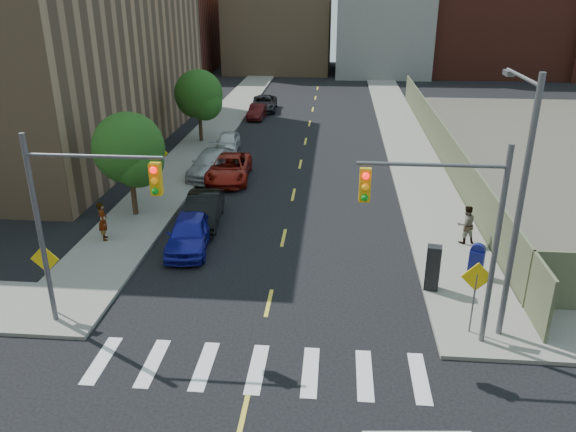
% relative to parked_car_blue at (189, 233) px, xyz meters
% --- Properties ---
extents(sidewalk_nw, '(3.50, 73.00, 0.15)m').
position_rel_parked_car_blue_xyz_m(sidewalk_nw, '(-3.55, 29.01, -0.70)').
color(sidewalk_nw, gray).
rests_on(sidewalk_nw, ground).
extents(sidewalk_ne, '(3.50, 73.00, 0.15)m').
position_rel_parked_car_blue_xyz_m(sidewalk_ne, '(11.95, 29.01, -0.70)').
color(sidewalk_ne, gray).
rests_on(sidewalk_ne, ground).
extents(fence_north, '(0.12, 44.00, 2.50)m').
position_rel_parked_car_blue_xyz_m(fence_north, '(13.80, 15.51, 0.47)').
color(fence_north, '#636949').
rests_on(fence_north, ground).
extents(building_nw, '(22.00, 30.00, 16.00)m').
position_rel_parked_car_blue_xyz_m(building_nw, '(-17.80, 17.51, 7.22)').
color(building_nw, '#8C6B4C').
rests_on(building_nw, ground).
extents(bg_bldg_west, '(14.00, 18.00, 12.00)m').
position_rel_parked_car_blue_xyz_m(bg_bldg_west, '(-17.80, 57.51, 5.22)').
color(bg_bldg_west, '#592319').
rests_on(bg_bldg_west, ground).
extents(bg_bldg_midwest, '(14.00, 16.00, 15.00)m').
position_rel_parked_car_blue_xyz_m(bg_bldg_midwest, '(-1.80, 59.51, 6.72)').
color(bg_bldg_midwest, '#8C6B4C').
rests_on(bg_bldg_midwest, ground).
extents(bg_bldg_center, '(12.00, 16.00, 10.00)m').
position_rel_parked_car_blue_xyz_m(bg_bldg_center, '(12.20, 57.51, 4.22)').
color(bg_bldg_center, gray).
rests_on(bg_bldg_center, ground).
extents(bg_bldg_east, '(18.00, 18.00, 16.00)m').
position_rel_parked_car_blue_xyz_m(bg_bldg_east, '(26.20, 59.51, 7.22)').
color(bg_bldg_east, '#592319').
rests_on(bg_bldg_east, ground).
extents(signal_nw, '(4.59, 0.30, 7.00)m').
position_rel_parked_car_blue_xyz_m(signal_nw, '(-1.78, -6.49, 3.75)').
color(signal_nw, '#59595E').
rests_on(signal_nw, ground).
extents(signal_ne, '(4.59, 0.30, 7.00)m').
position_rel_parked_car_blue_xyz_m(signal_ne, '(10.18, -6.49, 3.75)').
color(signal_ne, '#59595E').
rests_on(signal_ne, ground).
extents(streetlight_ne, '(0.25, 3.70, 9.00)m').
position_rel_parked_car_blue_xyz_m(streetlight_ne, '(12.40, -5.59, 4.44)').
color(streetlight_ne, '#59595E').
rests_on(streetlight_ne, ground).
extents(warn_sign_nw, '(1.06, 0.06, 2.83)m').
position_rel_parked_car_blue_xyz_m(warn_sign_nw, '(-3.60, -5.99, 1.22)').
color(warn_sign_nw, '#59595E').
rests_on(warn_sign_nw, ground).
extents(warn_sign_ne, '(1.06, 0.06, 2.83)m').
position_rel_parked_car_blue_xyz_m(warn_sign_ne, '(11.40, -5.99, 1.22)').
color(warn_sign_ne, '#59595E').
rests_on(warn_sign_ne, ground).
extents(warn_sign_midwest, '(1.06, 0.06, 2.83)m').
position_rel_parked_car_blue_xyz_m(warn_sign_midwest, '(-3.60, 7.51, 1.22)').
color(warn_sign_midwest, '#59595E').
rests_on(warn_sign_midwest, ground).
extents(tree_west_near, '(3.66, 3.64, 5.52)m').
position_rel_parked_car_blue_xyz_m(tree_west_near, '(-3.80, 3.56, 2.70)').
color(tree_west_near, '#332114').
rests_on(tree_west_near, ground).
extents(tree_west_far, '(3.66, 3.64, 5.52)m').
position_rel_parked_car_blue_xyz_m(tree_west_far, '(-3.80, 18.56, 2.70)').
color(tree_west_far, '#332114').
rests_on(tree_west_far, ground).
extents(parked_car_blue, '(2.23, 4.70, 1.55)m').
position_rel_parked_car_blue_xyz_m(parked_car_blue, '(0.00, 0.00, 0.00)').
color(parked_car_blue, '#1C1D9B').
rests_on(parked_car_blue, ground).
extents(parked_car_black, '(1.99, 4.75, 1.53)m').
position_rel_parked_car_blue_xyz_m(parked_car_black, '(0.00, 2.87, -0.01)').
color(parked_car_black, black).
rests_on(parked_car_black, ground).
extents(parked_car_red, '(2.85, 5.58, 1.51)m').
position_rel_parked_car_blue_xyz_m(parked_car_red, '(0.00, 9.85, -0.02)').
color(parked_car_red, maroon).
rests_on(parked_car_red, ground).
extents(parked_car_silver, '(2.52, 5.39, 1.52)m').
position_rel_parked_car_blue_xyz_m(parked_car_silver, '(-1.30, 10.64, -0.01)').
color(parked_car_silver, '#A9ADB1').
rests_on(parked_car_silver, ground).
extents(parked_car_white, '(1.84, 4.04, 1.34)m').
position_rel_parked_car_blue_xyz_m(parked_car_white, '(-1.30, 16.31, -0.10)').
color(parked_car_white, silver).
rests_on(parked_car_white, ground).
extents(parked_car_maroon, '(1.52, 3.88, 1.26)m').
position_rel_parked_car_blue_xyz_m(parked_car_maroon, '(-0.62, 27.10, -0.15)').
color(parked_car_maroon, '#420D0F').
rests_on(parked_car_maroon, ground).
extents(parked_car_grey, '(2.61, 5.20, 1.41)m').
position_rel_parked_car_blue_xyz_m(parked_car_grey, '(-0.47, 30.54, -0.07)').
color(parked_car_grey, black).
rests_on(parked_car_grey, ground).
extents(mailbox, '(0.71, 0.63, 1.44)m').
position_rel_parked_car_blue_xyz_m(mailbox, '(12.48, -1.81, 0.07)').
color(mailbox, '#0F135A').
rests_on(mailbox, sidewalk_ne).
extents(payphone, '(0.62, 0.54, 1.85)m').
position_rel_parked_car_blue_xyz_m(payphone, '(10.50, -3.08, 0.30)').
color(payphone, black).
rests_on(payphone, sidewalk_ne).
extents(pedestrian_west, '(0.67, 0.80, 1.87)m').
position_rel_parked_car_blue_xyz_m(pedestrian_west, '(-4.17, 0.30, 0.31)').
color(pedestrian_west, gray).
rests_on(pedestrian_west, sidewalk_nw).
extents(pedestrian_east, '(1.04, 0.90, 1.82)m').
position_rel_parked_car_blue_xyz_m(pedestrian_east, '(12.67, 1.41, 0.29)').
color(pedestrian_east, gray).
rests_on(pedestrian_east, sidewalk_ne).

